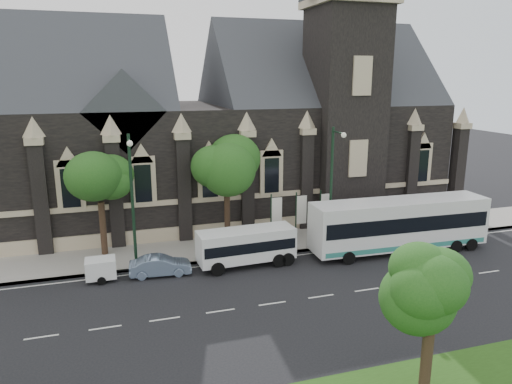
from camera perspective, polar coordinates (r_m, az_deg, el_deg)
name	(u,v)px	position (r m, az deg, el deg)	size (l,w,h in m)	color
ground	(220,311)	(26.71, -4.31, -14.09)	(160.00, 160.00, 0.00)	black
sidewalk	(191,251)	(35.22, -7.81, -6.98)	(80.00, 5.00, 0.15)	gray
museum	(227,125)	(43.31, -3.49, 8.01)	(40.00, 17.70, 29.90)	black
tree_park_east	(434,290)	(19.43, 20.59, -10.95)	(3.40, 3.40, 6.28)	black
tree_walk_right	(229,168)	(35.43, -3.31, 2.91)	(4.08, 4.08, 7.80)	black
tree_walk_left	(102,176)	(34.45, -18.01, 1.80)	(3.91, 3.91, 7.64)	black
street_lamp_near	(333,181)	(34.53, 9.19, 1.27)	(0.36, 1.88, 9.00)	black
street_lamp_mid	(132,195)	(31.07, -14.66, -0.39)	(0.36, 1.88, 9.00)	black
banner_flag_left	(275,215)	(35.50, 2.26, -2.77)	(0.90, 0.10, 4.00)	black
banner_flag_center	(300,213)	(36.19, 5.25, -2.49)	(0.90, 0.10, 4.00)	black
banner_flag_right	(324,211)	(36.98, 8.12, -2.22)	(0.90, 0.10, 4.00)	black
tour_coach	(399,224)	(35.91, 16.84, -3.67)	(13.24, 3.33, 3.84)	silver
shuttle_bus	(247,245)	(32.01, -1.14, -6.34)	(6.63, 2.63, 2.52)	white
box_trailer	(101,268)	(31.47, -18.15, -8.71)	(2.66, 1.56, 1.41)	white
sedan	(160,266)	(31.37, -11.42, -8.67)	(1.36, 3.91, 1.29)	#788EAD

